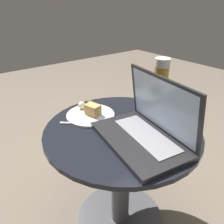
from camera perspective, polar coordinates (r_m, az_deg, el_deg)
The scene contains 6 objects.
ground_plane at distance 1.25m, azimuth 2.06°, elevation -25.98°, with size 6.00×6.00×0.00m, color #726656.
table at distance 0.99m, azimuth 2.41°, elevation -13.69°, with size 0.62×0.62×0.55m.
laptop at distance 0.79m, azimuth 8.97°, elevation -4.14°, with size 0.39×0.28×0.23m.
beer_glass at distance 0.93m, azimuth 12.38°, elevation 5.99°, with size 0.06×0.06×0.25m.
snack_plate at distance 0.97m, azimuth -5.67°, elevation -0.16°, with size 0.21×0.21×0.06m.
fork at distance 0.91m, azimuth -7.35°, elevation -3.07°, with size 0.13×0.14×0.00m.
Camera 1 is at (0.56, -0.49, 1.01)m, focal length 35.00 mm.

